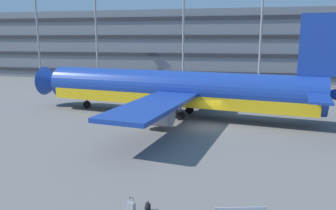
% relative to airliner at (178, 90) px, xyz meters
% --- Properties ---
extents(ground_plane, '(600.00, 600.00, 0.00)m').
position_rel_airliner_xyz_m(ground_plane, '(3.59, -3.86, -2.96)').
color(ground_plane, slate).
extents(terminal_structure, '(127.78, 18.36, 14.16)m').
position_rel_airliner_xyz_m(terminal_structure, '(3.59, 38.91, 4.12)').
color(terminal_structure, slate).
rests_on(terminal_structure, ground_plane).
extents(airliner, '(37.17, 30.06, 10.87)m').
position_rel_airliner_xyz_m(airliner, '(0.00, 0.00, 0.00)').
color(airliner, navy).
rests_on(airliner, ground_plane).
extents(light_mast_far_left, '(1.80, 0.50, 25.56)m').
position_rel_airliner_xyz_m(light_mast_far_left, '(-33.14, 24.22, 11.56)').
color(light_mast_far_left, gray).
rests_on(light_mast_far_left, ground_plane).
extents(light_mast_left, '(1.80, 0.50, 20.43)m').
position_rel_airliner_xyz_m(light_mast_left, '(-20.60, 24.22, 8.92)').
color(light_mast_left, gray).
rests_on(light_mast_left, ground_plane).
extents(light_mast_center_left, '(1.80, 0.50, 23.18)m').
position_rel_airliner_xyz_m(light_mast_center_left, '(-3.76, 24.22, 10.34)').
color(light_mast_center_left, gray).
rests_on(light_mast_center_left, ground_plane).
extents(suitcase_silver, '(0.49, 0.35, 0.98)m').
position_rel_airliner_xyz_m(suitcase_silver, '(1.74, -21.38, -2.55)').
color(suitcase_silver, gray).
rests_on(suitcase_silver, ground_plane).
extents(backpack_scuffed, '(0.40, 0.41, 0.56)m').
position_rel_airliner_xyz_m(backpack_scuffed, '(2.38, -20.70, -2.71)').
color(backpack_scuffed, black).
rests_on(backpack_scuffed, ground_plane).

